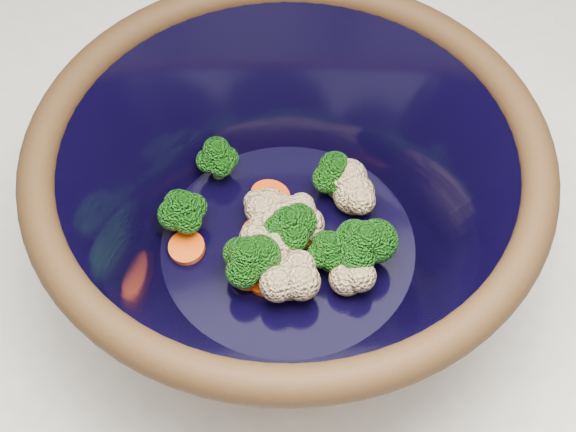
# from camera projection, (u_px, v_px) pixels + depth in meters

# --- Properties ---
(mixing_bowl) EXTENTS (0.37, 0.37, 0.16)m
(mixing_bowl) POSITION_uv_depth(u_px,v_px,m) (288.00, 204.00, 0.59)
(mixing_bowl) COLOR black
(mixing_bowl) RESTS_ON counter
(vegetable_pile) EXTENTS (0.17, 0.17, 0.05)m
(vegetable_pile) POSITION_uv_depth(u_px,v_px,m) (288.00, 226.00, 0.62)
(vegetable_pile) COLOR #608442
(vegetable_pile) RESTS_ON mixing_bowl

